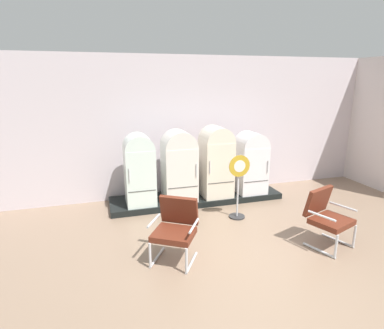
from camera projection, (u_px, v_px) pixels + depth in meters
ground at (259, 277)px, 4.55m from camera, size 12.00×10.00×0.05m
back_wall at (189, 126)px, 7.50m from camera, size 11.76×0.12×3.24m
display_plinth at (197, 198)px, 7.33m from camera, size 3.89×0.95×0.13m
refrigerator_0 at (139, 168)px, 6.63m from camera, size 0.61×0.65×1.50m
refrigerator_1 at (179, 164)px, 6.87m from camera, size 0.70×0.67×1.53m
refrigerator_2 at (216, 160)px, 7.11m from camera, size 0.66×0.69×1.58m
refrigerator_3 at (251, 161)px, 7.35m from camera, size 0.64×0.64×1.42m
armchair_left at (176, 226)px, 4.85m from camera, size 0.85×0.87×0.97m
armchair_right at (327, 215)px, 5.27m from camera, size 0.80×0.81×0.97m
sign_stand at (238, 189)px, 6.28m from camera, size 0.43×0.32×1.30m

